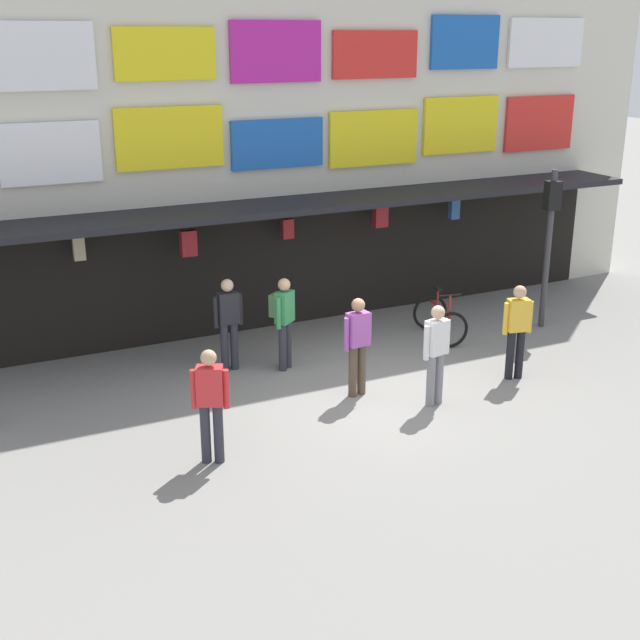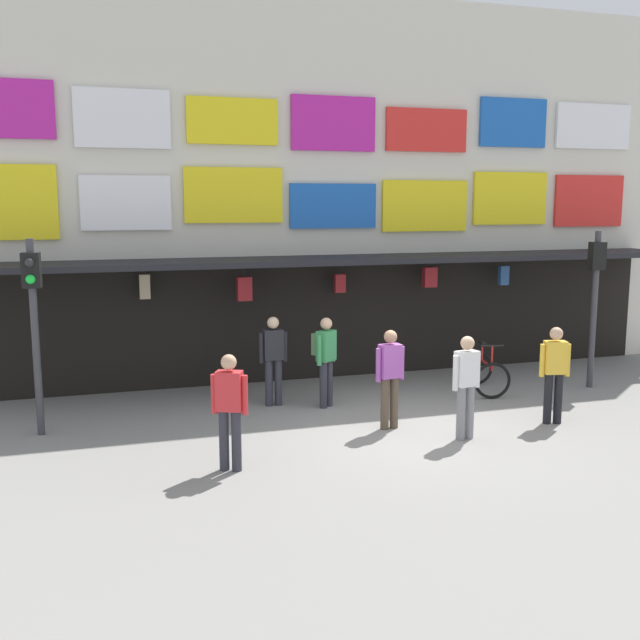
# 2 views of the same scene
# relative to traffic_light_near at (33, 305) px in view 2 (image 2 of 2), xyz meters

# --- Properties ---
(ground_plane) EXTENTS (80.00, 80.00, 0.00)m
(ground_plane) POSITION_rel_traffic_light_near_xyz_m (5.82, -1.54, -2.14)
(ground_plane) COLOR gray
(shopfront) EXTENTS (18.00, 2.60, 8.00)m
(shopfront) POSITION_rel_traffic_light_near_xyz_m (5.82, 3.03, 1.82)
(shopfront) COLOR beige
(shopfront) RESTS_ON ground
(traffic_light_near) EXTENTS (0.30, 0.33, 3.20)m
(traffic_light_near) POSITION_rel_traffic_light_near_xyz_m (0.00, 0.00, 0.00)
(traffic_light_near) COLOR #38383D
(traffic_light_near) RESTS_ON ground
(traffic_light_far) EXTENTS (0.32, 0.35, 3.20)m
(traffic_light_far) POSITION_rel_traffic_light_near_xyz_m (10.60, 0.02, 0.00)
(traffic_light_far) COLOR #38383D
(traffic_light_far) RESTS_ON ground
(bicycle_parked) EXTENTS (0.95, 1.29, 1.05)m
(bicycle_parked) POSITION_rel_traffic_light_near_xyz_m (8.32, 0.32, -1.75)
(bicycle_parked) COLOR black
(bicycle_parked) RESTS_ON ground
(pedestrian_in_red) EXTENTS (0.53, 0.26, 1.68)m
(pedestrian_in_red) POSITION_rel_traffic_light_near_xyz_m (5.58, -1.37, -1.19)
(pedestrian_in_red) COLOR brown
(pedestrian_in_red) RESTS_ON ground
(pedestrian_in_purple) EXTENTS (0.49, 0.45, 1.68)m
(pedestrian_in_purple) POSITION_rel_traffic_light_near_xyz_m (2.69, -2.49, -1.16)
(pedestrian_in_purple) COLOR #2D2D38
(pedestrian_in_purple) RESTS_ON ground
(pedestrian_in_white) EXTENTS (0.52, 0.30, 1.68)m
(pedestrian_in_white) POSITION_rel_traffic_light_near_xyz_m (8.37, -1.93, -1.19)
(pedestrian_in_white) COLOR black
(pedestrian_in_white) RESTS_ON ground
(pedestrian_in_green) EXTENTS (0.53, 0.22, 1.68)m
(pedestrian_in_green) POSITION_rel_traffic_light_near_xyz_m (4.05, 0.58, -1.19)
(pedestrian_in_green) COLOR #2D2D38
(pedestrian_in_green) RESTS_ON ground
(pedestrian_in_black) EXTENTS (0.48, 0.47, 1.68)m
(pedestrian_in_black) POSITION_rel_traffic_light_near_xyz_m (4.95, 0.22, -1.16)
(pedestrian_in_black) COLOR #2D2D38
(pedestrian_in_black) RESTS_ON ground
(pedestrian_in_blue) EXTENTS (0.52, 0.29, 1.68)m
(pedestrian_in_blue) POSITION_rel_traffic_light_near_xyz_m (6.52, -2.24, -1.19)
(pedestrian_in_blue) COLOR gray
(pedestrian_in_blue) RESTS_ON ground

